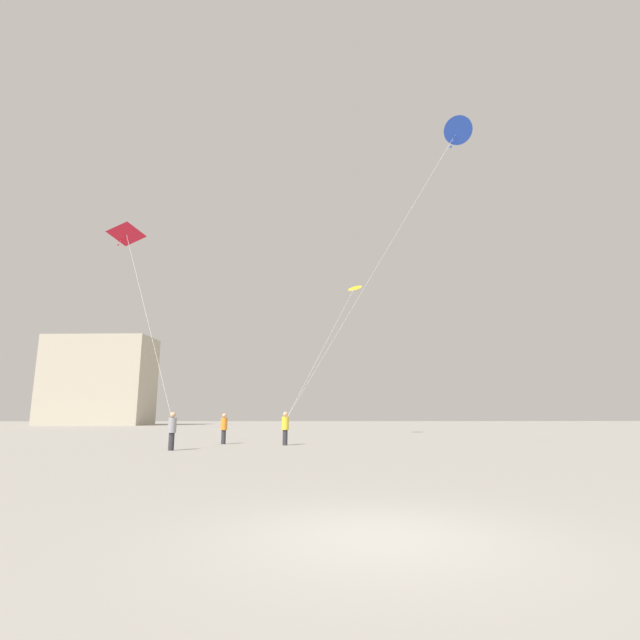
{
  "coord_description": "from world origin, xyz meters",
  "views": [
    {
      "loc": [
        -1.06,
        -6.64,
        1.55
      ],
      "look_at": [
        0.0,
        18.41,
        6.59
      ],
      "focal_mm": 26.92,
      "sensor_mm": 36.0,
      "label": 1
    }
  ],
  "objects_px": {
    "kite_amber_diamond": "(354,288)",
    "person_in_yellow": "(285,427)",
    "person_in_orange": "(224,427)",
    "building_left_hall": "(99,381)",
    "kite_crimson_delta": "(127,237)",
    "person_in_grey": "(172,429)",
    "kite_cobalt_diamond": "(456,133)"
  },
  "relations": [
    {
      "from": "kite_amber_diamond",
      "to": "kite_cobalt_diamond",
      "type": "xyz_separation_m",
      "value": [
        2.39,
        -20.12,
        1.85
      ]
    },
    {
      "from": "person_in_yellow",
      "to": "person_in_orange",
      "type": "relative_size",
      "value": 1.05
    },
    {
      "from": "person_in_grey",
      "to": "person_in_orange",
      "type": "distance_m",
      "value": 5.35
    },
    {
      "from": "person_in_yellow",
      "to": "kite_amber_diamond",
      "type": "distance_m",
      "value": 17.72
    },
    {
      "from": "person_in_yellow",
      "to": "kite_cobalt_diamond",
      "type": "height_order",
      "value": "kite_cobalt_diamond"
    },
    {
      "from": "person_in_grey",
      "to": "kite_crimson_delta",
      "type": "bearing_deg",
      "value": -147.85
    },
    {
      "from": "person_in_grey",
      "to": "person_in_yellow",
      "type": "bearing_deg",
      "value": 107.24
    },
    {
      "from": "kite_amber_diamond",
      "to": "person_in_yellow",
      "type": "bearing_deg",
      "value": -113.28
    },
    {
      "from": "kite_amber_diamond",
      "to": "person_in_orange",
      "type": "bearing_deg",
      "value": -128.37
    },
    {
      "from": "kite_amber_diamond",
      "to": "building_left_hall",
      "type": "relative_size",
      "value": 0.72
    },
    {
      "from": "kite_crimson_delta",
      "to": "person_in_grey",
      "type": "bearing_deg",
      "value": -38.32
    },
    {
      "from": "person_in_grey",
      "to": "building_left_hall",
      "type": "distance_m",
      "value": 71.67
    },
    {
      "from": "person_in_yellow",
      "to": "kite_crimson_delta",
      "type": "bearing_deg",
      "value": -95.95
    },
    {
      "from": "person_in_grey",
      "to": "person_in_orange",
      "type": "bearing_deg",
      "value": 142.91
    },
    {
      "from": "person_in_yellow",
      "to": "kite_cobalt_diamond",
      "type": "xyz_separation_m",
      "value": [
        7.78,
        -7.6,
        13.17
      ]
    },
    {
      "from": "person_in_yellow",
      "to": "kite_amber_diamond",
      "type": "bearing_deg",
      "value": 146.56
    },
    {
      "from": "kite_crimson_delta",
      "to": "person_in_orange",
      "type": "bearing_deg",
      "value": 18.93
    },
    {
      "from": "person_in_grey",
      "to": "building_left_hall",
      "type": "relative_size",
      "value": 0.09
    },
    {
      "from": "person_in_grey",
      "to": "person_in_orange",
      "type": "xyz_separation_m",
      "value": [
        1.61,
        5.1,
        -0.02
      ]
    },
    {
      "from": "person_in_grey",
      "to": "kite_cobalt_diamond",
      "type": "height_order",
      "value": "kite_cobalt_diamond"
    },
    {
      "from": "person_in_yellow",
      "to": "building_left_hall",
      "type": "distance_m",
      "value": 70.63
    },
    {
      "from": "person_in_yellow",
      "to": "kite_amber_diamond",
      "type": "xyz_separation_m",
      "value": [
        5.39,
        12.52,
        11.33
      ]
    },
    {
      "from": "person_in_yellow",
      "to": "building_left_hall",
      "type": "bearing_deg",
      "value": -160.14
    },
    {
      "from": "building_left_hall",
      "to": "kite_amber_diamond",
      "type": "bearing_deg",
      "value": -50.01
    },
    {
      "from": "person_in_orange",
      "to": "building_left_hall",
      "type": "distance_m",
      "value": 67.84
    },
    {
      "from": "kite_amber_diamond",
      "to": "building_left_hall",
      "type": "xyz_separation_m",
      "value": [
        -40.56,
        48.35,
        -4.51
      ]
    },
    {
      "from": "person_in_grey",
      "to": "kite_amber_diamond",
      "type": "relative_size",
      "value": 0.13
    },
    {
      "from": "person_in_orange",
      "to": "kite_cobalt_diamond",
      "type": "height_order",
      "value": "kite_cobalt_diamond"
    },
    {
      "from": "person_in_yellow",
      "to": "person_in_grey",
      "type": "bearing_deg",
      "value": -63.38
    },
    {
      "from": "kite_crimson_delta",
      "to": "kite_cobalt_diamond",
      "type": "bearing_deg",
      "value": -22.24
    },
    {
      "from": "person_in_grey",
      "to": "kite_cobalt_diamond",
      "type": "bearing_deg",
      "value": 54.26
    },
    {
      "from": "person_in_orange",
      "to": "kite_cobalt_diamond",
      "type": "bearing_deg",
      "value": 151.4
    }
  ]
}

